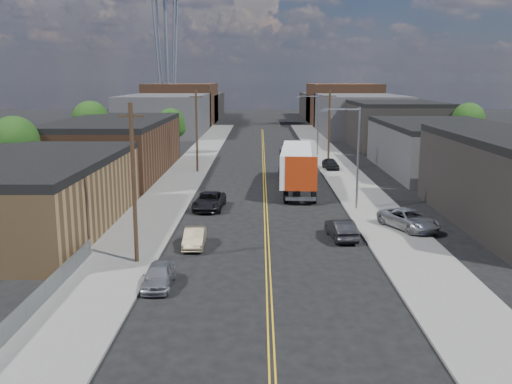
{
  "coord_description": "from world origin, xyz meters",
  "views": [
    {
      "loc": [
        -0.49,
        -24.06,
        11.43
      ],
      "look_at": [
        -0.82,
        20.44,
        2.5
      ],
      "focal_mm": 40.0,
      "sensor_mm": 36.0,
      "label": 1
    }
  ],
  "objects_px": {
    "car_right_lot_a": "(409,219)",
    "car_right_lot_c": "(330,164)",
    "semi_truck": "(295,164)",
    "car_left_c": "(209,201)",
    "car_left_b": "(195,238)",
    "car_right_oncoming": "(341,229)",
    "car_left_a": "(159,276)"
  },
  "relations": [
    {
      "from": "car_right_lot_a",
      "to": "car_left_b",
      "type": "bearing_deg",
      "value": 170.88
    },
    {
      "from": "car_right_lot_a",
      "to": "car_right_lot_c",
      "type": "xyz_separation_m",
      "value": [
        -2.43,
        29.03,
        -0.07
      ]
    },
    {
      "from": "car_left_b",
      "to": "car_left_c",
      "type": "height_order",
      "value": "car_left_c"
    },
    {
      "from": "car_right_lot_a",
      "to": "car_right_lot_c",
      "type": "height_order",
      "value": "car_right_lot_a"
    },
    {
      "from": "car_left_b",
      "to": "car_left_c",
      "type": "relative_size",
      "value": 0.74
    },
    {
      "from": "semi_truck",
      "to": "car_left_a",
      "type": "xyz_separation_m",
      "value": [
        -9.33,
        -29.18,
        -1.89
      ]
    },
    {
      "from": "car_right_lot_a",
      "to": "car_right_lot_c",
      "type": "distance_m",
      "value": 29.13
    },
    {
      "from": "semi_truck",
      "to": "car_right_lot_a",
      "type": "distance_m",
      "value": 18.81
    },
    {
      "from": "car_left_a",
      "to": "car_right_lot_a",
      "type": "distance_m",
      "value": 20.78
    },
    {
      "from": "car_left_b",
      "to": "car_right_lot_a",
      "type": "distance_m",
      "value": 16.39
    },
    {
      "from": "semi_truck",
      "to": "car_right_oncoming",
      "type": "height_order",
      "value": "semi_truck"
    },
    {
      "from": "car_left_a",
      "to": "car_right_lot_a",
      "type": "xyz_separation_m",
      "value": [
        16.92,
        12.05,
        0.23
      ]
    },
    {
      "from": "car_left_a",
      "to": "car_right_lot_c",
      "type": "distance_m",
      "value": 43.56
    },
    {
      "from": "semi_truck",
      "to": "car_right_oncoming",
      "type": "xyz_separation_m",
      "value": [
        2.15,
        -19.42,
        -1.83
      ]
    },
    {
      "from": "car_left_c",
      "to": "car_right_lot_a",
      "type": "bearing_deg",
      "value": -20.39
    },
    {
      "from": "semi_truck",
      "to": "car_left_c",
      "type": "xyz_separation_m",
      "value": [
        -8.21,
        -10.01,
        -1.81
      ]
    },
    {
      "from": "car_left_b",
      "to": "car_right_lot_c",
      "type": "bearing_deg",
      "value": 67.01
    },
    {
      "from": "car_right_lot_c",
      "to": "car_left_c",
      "type": "bearing_deg",
      "value": -128.16
    },
    {
      "from": "car_right_lot_a",
      "to": "car_left_a",
      "type": "bearing_deg",
      "value": -169.06
    },
    {
      "from": "car_left_b",
      "to": "car_left_c",
      "type": "bearing_deg",
      "value": 88.85
    },
    {
      "from": "car_left_a",
      "to": "car_left_b",
      "type": "xyz_separation_m",
      "value": [
        1.12,
        7.7,
        -0.02
      ]
    },
    {
      "from": "car_left_a",
      "to": "car_left_c",
      "type": "height_order",
      "value": "car_left_c"
    },
    {
      "from": "car_left_c",
      "to": "car_left_a",
      "type": "bearing_deg",
      "value": -89.5
    },
    {
      "from": "car_right_lot_a",
      "to": "car_left_c",
      "type": "bearing_deg",
      "value": 131.24
    },
    {
      "from": "car_left_a",
      "to": "car_right_lot_c",
      "type": "xyz_separation_m",
      "value": [
        14.5,
        41.08,
        0.16
      ]
    },
    {
      "from": "car_left_a",
      "to": "car_left_b",
      "type": "height_order",
      "value": "car_left_a"
    },
    {
      "from": "car_left_a",
      "to": "car_right_oncoming",
      "type": "bearing_deg",
      "value": 39.46
    },
    {
      "from": "car_right_oncoming",
      "to": "car_right_lot_c",
      "type": "distance_m",
      "value": 31.47
    },
    {
      "from": "car_left_c",
      "to": "car_right_lot_c",
      "type": "relative_size",
      "value": 1.35
    },
    {
      "from": "car_left_b",
      "to": "car_right_oncoming",
      "type": "relative_size",
      "value": 0.89
    },
    {
      "from": "car_left_b",
      "to": "car_right_oncoming",
      "type": "height_order",
      "value": "car_right_oncoming"
    },
    {
      "from": "semi_truck",
      "to": "car_left_c",
      "type": "distance_m",
      "value": 13.08
    }
  ]
}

